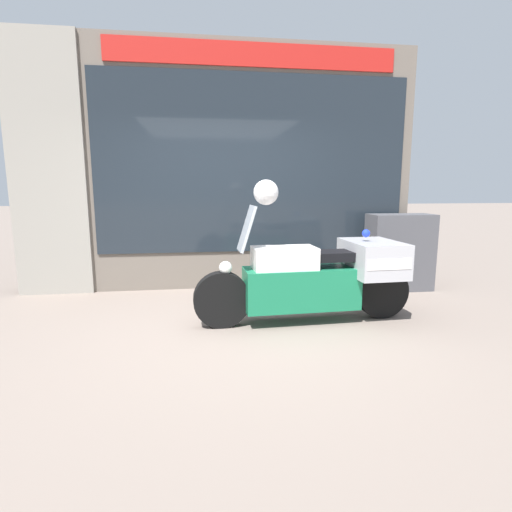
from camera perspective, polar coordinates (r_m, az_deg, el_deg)
The scene contains 6 objects.
ground_plane at distance 4.29m, azimuth -3.14°, elevation -10.45°, with size 60.00×60.00×0.00m, color gray.
shop_building at distance 6.02m, azimuth -9.11°, elevation 12.31°, with size 5.70×0.55×3.50m.
window_display at distance 6.17m, azimuth -0.86°, elevation 0.13°, with size 4.25×0.30×1.83m.
paramedic_motorcycle at distance 4.48m, azimuth 9.55°, elevation -2.66°, with size 2.45×0.81×1.30m.
utility_cabinet at distance 6.17m, azimuth 19.80°, elevation 0.53°, with size 0.92×0.44×1.10m, color #4C4C51.
white_helmet at distance 4.19m, azimuth 1.43°, elevation 9.08°, with size 0.26×0.26×0.26m, color white.
Camera 1 is at (-0.33, -4.01, 1.49)m, focal length 28.00 mm.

